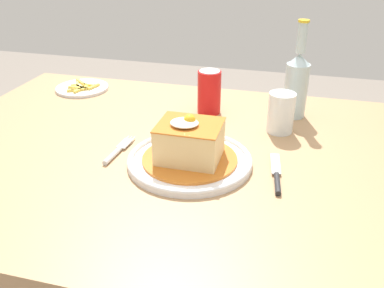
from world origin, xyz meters
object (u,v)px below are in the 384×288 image
soda_can (209,92)px  side_plate_fries (82,88)px  main_plate (190,160)px  beer_bottle_clear (297,82)px  knife (277,178)px  drinking_glass (281,115)px  fork (117,152)px

soda_can → side_plate_fries: bearing=169.9°
main_plate → beer_bottle_clear: beer_bottle_clear is taller
knife → drinking_glass: bearing=93.2°
fork → beer_bottle_clear: 0.52m
beer_bottle_clear → drinking_glass: beer_bottle_clear is taller
soda_can → fork: bearing=-117.4°
fork → side_plate_fries: side_plate_fries is taller
main_plate → knife: main_plate is taller
fork → knife: bearing=-3.2°
main_plate → beer_bottle_clear: (0.21, 0.34, 0.09)m
soda_can → beer_bottle_clear: bearing=8.9°
main_plate → soda_can: soda_can is taller
main_plate → drinking_glass: drinking_glass is taller
main_plate → knife: size_ratio=1.70×
side_plate_fries → beer_bottle_clear: bearing=-3.6°
main_plate → fork: bearing=179.7°
main_plate → side_plate_fries: main_plate is taller
knife → drinking_glass: (-0.01, 0.24, 0.04)m
fork → main_plate: bearing=-0.3°
beer_bottle_clear → fork: bearing=-139.3°
main_plate → beer_bottle_clear: size_ratio=1.06×
main_plate → knife: (0.20, -0.02, -0.00)m
drinking_glass → side_plate_fries: bearing=166.5°
drinking_glass → side_plate_fries: size_ratio=0.62×
fork → soda_can: soda_can is taller
knife → drinking_glass: size_ratio=1.58×
soda_can → drinking_glass: (0.21, -0.08, -0.02)m
soda_can → side_plate_fries: soda_can is taller
soda_can → main_plate: bearing=-85.5°
knife → drinking_glass: 0.25m
knife → soda_can: size_ratio=1.34×
fork → side_plate_fries: size_ratio=0.83×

